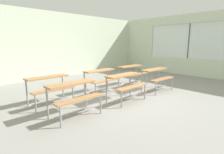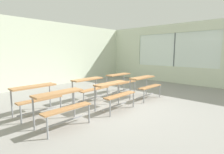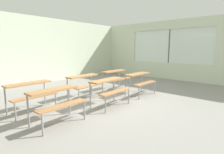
# 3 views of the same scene
# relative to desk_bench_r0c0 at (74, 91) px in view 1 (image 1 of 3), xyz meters

# --- Properties ---
(ground) EXTENTS (10.00, 9.00, 0.05)m
(ground) POSITION_rel_desk_bench_r0c0_xyz_m (1.89, 0.06, -0.59)
(ground) COLOR gray
(wall_back) EXTENTS (10.00, 0.12, 3.00)m
(wall_back) POSITION_rel_desk_bench_r0c0_xyz_m (1.89, 4.56, 0.94)
(wall_back) COLOR beige
(wall_back) RESTS_ON ground
(wall_right) EXTENTS (0.12, 9.00, 3.00)m
(wall_right) POSITION_rel_desk_bench_r0c0_xyz_m (6.89, -0.08, 0.88)
(wall_right) COLOR beige
(wall_right) RESTS_ON ground
(desk_bench_r0c0) EXTENTS (1.11, 0.61, 0.74)m
(desk_bench_r0c0) POSITION_rel_desk_bench_r0c0_xyz_m (0.00, 0.00, 0.00)
(desk_bench_r0c0) COLOR #A87547
(desk_bench_r0c0) RESTS_ON ground
(desk_bench_r0c1) EXTENTS (1.11, 0.61, 0.74)m
(desk_bench_r0c1) POSITION_rel_desk_bench_r0c0_xyz_m (1.60, -0.07, 0.00)
(desk_bench_r0c1) COLOR #A87547
(desk_bench_r0c1) RESTS_ON ground
(desk_bench_r0c2) EXTENTS (1.11, 0.61, 0.74)m
(desk_bench_r0c2) POSITION_rel_desk_bench_r0c0_xyz_m (3.17, -0.07, 0.00)
(desk_bench_r0c2) COLOR #A87547
(desk_bench_r0c2) RESTS_ON ground
(desk_bench_r1c0) EXTENTS (1.11, 0.60, 0.74)m
(desk_bench_r1c0) POSITION_rel_desk_bench_r0c0_xyz_m (-0.06, 1.09, 0.00)
(desk_bench_r1c0) COLOR #A87547
(desk_bench_r1c0) RESTS_ON ground
(desk_bench_r1c1) EXTENTS (1.11, 0.61, 0.74)m
(desk_bench_r1c1) POSITION_rel_desk_bench_r0c0_xyz_m (1.64, 1.02, 0.00)
(desk_bench_r1c1) COLOR #A87547
(desk_bench_r1c1) RESTS_ON ground
(desk_bench_r1c2) EXTENTS (1.10, 0.60, 0.74)m
(desk_bench_r1c2) POSITION_rel_desk_bench_r0c0_xyz_m (3.21, 1.05, 0.00)
(desk_bench_r1c2) COLOR #A87547
(desk_bench_r1c2) RESTS_ON ground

